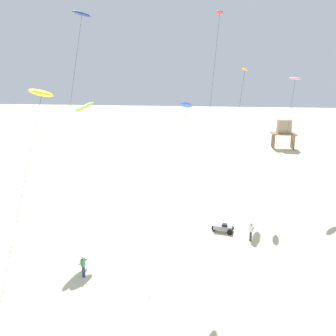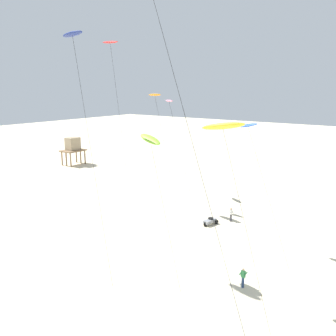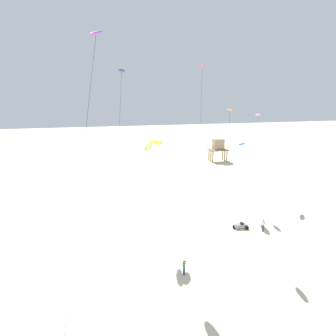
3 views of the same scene
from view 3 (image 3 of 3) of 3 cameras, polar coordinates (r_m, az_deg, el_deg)
ground_plane at (r=37.50m, az=6.22°, el=-14.88°), size 260.00×260.00×0.00m
kite_pink at (r=55.14m, az=15.27°, el=8.74°), size 2.98×6.68×13.97m
kite_orange at (r=50.79m, az=10.59°, el=9.60°), size 2.26×6.12×14.93m
kite_blue at (r=35.24m, az=12.62°, el=3.78°), size 2.46×6.47×12.60m
kite_purple at (r=31.97m, az=-12.37°, el=21.38°), size 4.54×11.99×23.10m
kite_red at (r=54.21m, az=5.89°, el=16.83°), size 2.23×6.03×21.42m
kite_lime at (r=36.76m, az=-3.40°, el=3.63°), size 2.19×5.47×12.10m
kite_navy at (r=42.29m, az=-8.03°, el=16.08°), size 2.72×7.24×20.17m
kite_yellow at (r=29.85m, az=-2.01°, el=4.36°), size 2.28×6.52×13.64m
kite_flyer_nearest at (r=33.69m, az=2.79°, el=-16.59°), size 0.63×0.65×1.67m
kite_flyer_middle at (r=44.37m, az=16.10°, el=-9.41°), size 0.72×0.71×1.67m
stilt_house at (r=83.21m, az=8.64°, el=3.75°), size 4.61×3.38×5.64m
beach_buggy at (r=44.73m, az=12.46°, el=-9.64°), size 2.12×1.15×0.82m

